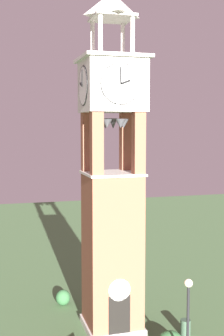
{
  "coord_description": "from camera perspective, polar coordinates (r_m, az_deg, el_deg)",
  "views": [
    {
      "loc": [
        -6.09,
        -21.64,
        10.53
      ],
      "look_at": [
        0.0,
        0.0,
        8.42
      ],
      "focal_mm": 47.87,
      "sensor_mm": 36.0,
      "label": 1
    }
  ],
  "objects": [
    {
      "name": "ground",
      "position": [
        24.82,
        0.0,
        -19.74
      ],
      "size": [
        80.0,
        80.0,
        0.0
      ],
      "primitive_type": "plane",
      "color": "#517547"
    },
    {
      "name": "clock_tower",
      "position": [
        22.73,
        0.0,
        -3.15
      ],
      "size": [
        3.26,
        3.26,
        17.28
      ],
      "color": "#93543D",
      "rests_on": "ground"
    },
    {
      "name": "lamp_post",
      "position": [
        20.14,
        9.66,
        -17.2
      ],
      "size": [
        0.36,
        0.36,
        4.11
      ],
      "color": "black",
      "rests_on": "ground"
    },
    {
      "name": "trash_bin",
      "position": [
        24.26,
        9.34,
        -19.39
      ],
      "size": [
        0.52,
        0.52,
        0.8
      ],
      "primitive_type": "cylinder",
      "color": "#38513D",
      "rests_on": "ground"
    },
    {
      "name": "shrub_near_entry",
      "position": [
        26.77,
        -1.64,
        -16.69
      ],
      "size": [
        0.83,
        0.83,
        0.96
      ],
      "primitive_type": "ellipsoid",
      "color": "#336638",
      "rests_on": "ground"
    },
    {
      "name": "shrub_left_of_tower",
      "position": [
        27.61,
        -6.26,
        -16.07
      ],
      "size": [
        0.85,
        0.85,
        0.91
      ],
      "primitive_type": "ellipsoid",
      "color": "#336638",
      "rests_on": "ground"
    }
  ]
}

